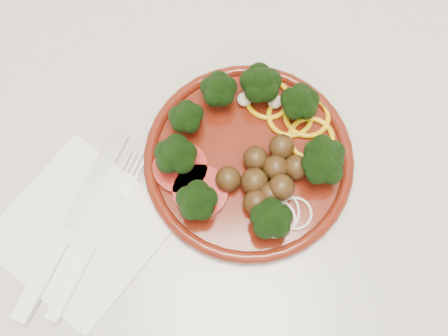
{
  "coord_description": "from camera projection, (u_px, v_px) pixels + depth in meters",
  "views": [
    {
      "loc": [
        0.23,
        1.49,
        1.52
      ],
      "look_at": [
        0.25,
        1.7,
        0.92
      ],
      "focal_mm": 45.0,
      "sensor_mm": 36.0,
      "label": 1
    }
  ],
  "objects": [
    {
      "name": "fork",
      "position": [
        82.0,
        261.0,
        0.61
      ],
      "size": [
        0.13,
        0.19,
        0.01
      ],
      "rotation": [
        0.0,
        0.0,
        1.02
      ],
      "color": "white",
      "rests_on": "napkin"
    },
    {
      "name": "knife",
      "position": [
        59.0,
        246.0,
        0.61
      ],
      "size": [
        0.14,
        0.21,
        0.01
      ],
      "rotation": [
        0.0,
        0.0,
        1.02
      ],
      "color": "silver",
      "rests_on": "napkin"
    },
    {
      "name": "plate",
      "position": [
        251.0,
        155.0,
        0.64
      ],
      "size": [
        0.24,
        0.24,
        0.06
      ],
      "rotation": [
        0.0,
        0.0,
        0.3
      ],
      "color": "#4F1409",
      "rests_on": "counter"
    },
    {
      "name": "napkin",
      "position": [
        81.0,
        230.0,
        0.63
      ],
      "size": [
        0.23,
        0.23,
        0.0
      ],
      "primitive_type": "cube",
      "rotation": [
        0.0,
        0.0,
        0.78
      ],
      "color": "white",
      "rests_on": "counter"
    },
    {
      "name": "counter",
      "position": [
        91.0,
        267.0,
        1.06
      ],
      "size": [
        2.4,
        0.6,
        0.9
      ],
      "color": "beige",
      "rests_on": "ground"
    }
  ]
}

